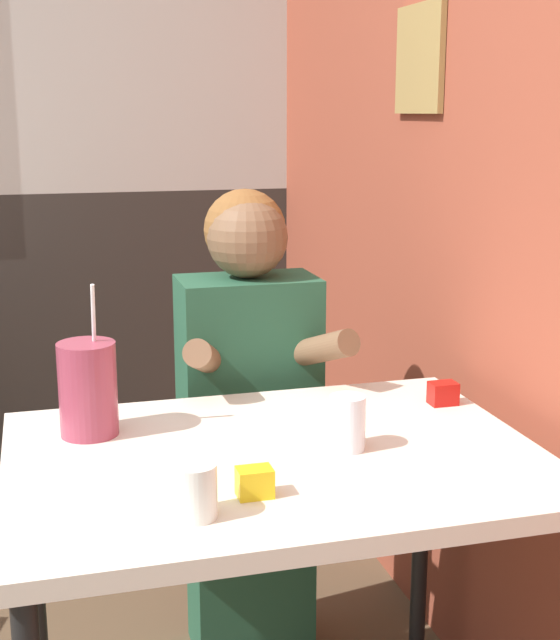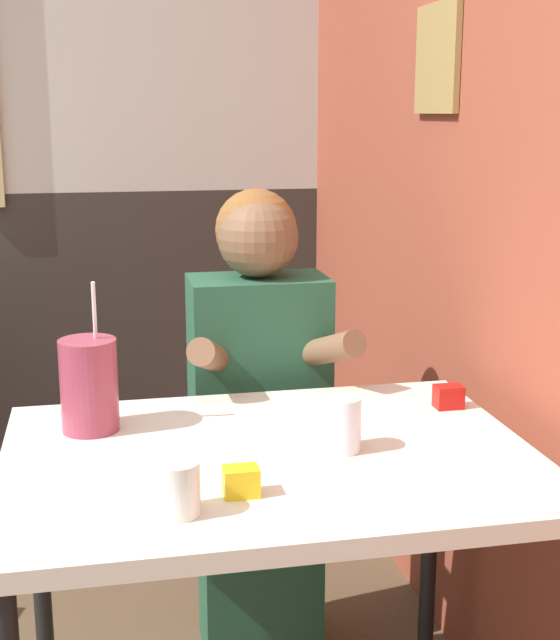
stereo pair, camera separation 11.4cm
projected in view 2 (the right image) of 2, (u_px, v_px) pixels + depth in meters
brick_wall_right at (436, 132)px, 2.42m from camera, size 0.08×4.43×2.70m
main_table at (270, 489)px, 1.71m from camera, size 1.01×0.75×0.77m
person_seated at (259, 420)px, 2.26m from camera, size 0.42×0.40×1.22m
cocktail_pitcher at (89, 385)px, 1.79m from camera, size 0.12×0.12×0.31m
glass_near_pitcher at (343, 424)px, 1.69m from camera, size 0.07×0.07×0.11m
glass_center at (178, 488)px, 1.42m from camera, size 0.07×0.07×0.09m
condiment_ketchup at (449, 397)px, 1.95m from camera, size 0.06×0.04×0.05m
condiment_mustard at (241, 481)px, 1.50m from camera, size 0.06×0.04×0.05m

